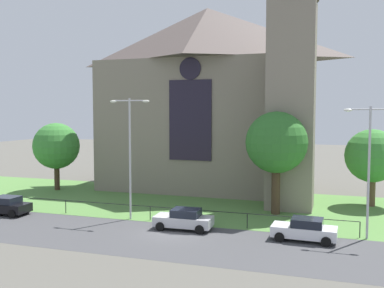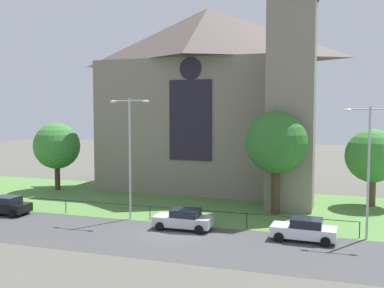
{
  "view_description": "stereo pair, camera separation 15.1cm",
  "coord_description": "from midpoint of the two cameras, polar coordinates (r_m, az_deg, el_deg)",
  "views": [
    {
      "loc": [
        10.8,
        -28.6,
        8.52
      ],
      "look_at": [
        -1.12,
        8.0,
        5.69
      ],
      "focal_mm": 40.77,
      "sensor_mm": 36.0,
      "label": 1
    },
    {
      "loc": [
        10.94,
        -28.55,
        8.52
      ],
      "look_at": [
        -1.12,
        8.0,
        5.69
      ],
      "focal_mm": 40.77,
      "sensor_mm": 36.0,
      "label": 2
    }
  ],
  "objects": [
    {
      "name": "parked_car_silver",
      "position": [
        32.12,
        -1.19,
        -9.81
      ],
      "size": [
        4.24,
        2.11,
        1.51
      ],
      "rotation": [
        0.0,
        0.0,
        3.17
      ],
      "color": "#B7B7BC",
      "rests_on": "ground"
    },
    {
      "name": "iron_railing",
      "position": [
        34.78,
        -5.62,
        -8.35
      ],
      "size": [
        30.95,
        0.07,
        1.13
      ],
      "color": "black",
      "rests_on": "ground"
    },
    {
      "name": "parked_car_black",
      "position": [
        39.82,
        -23.36,
        -7.4
      ],
      "size": [
        4.22,
        2.06,
        1.51
      ],
      "rotation": [
        0.0,
        0.0,
        3.15
      ],
      "color": "black",
      "rests_on": "ground"
    },
    {
      "name": "parked_car_white",
      "position": [
        30.33,
        14.39,
        -10.79
      ],
      "size": [
        4.28,
        2.18,
        1.51
      ],
      "rotation": [
        0.0,
        0.0,
        3.1
      ],
      "color": "silver",
      "rests_on": "ground"
    },
    {
      "name": "tree_left_far",
      "position": [
        49.73,
        -17.41,
        -0.26
      ],
      "size": [
        5.01,
        5.01,
        7.34
      ],
      "color": "#423021",
      "rests_on": "ground"
    },
    {
      "name": "tree_right_far",
      "position": [
        42.47,
        22.41,
        -1.48
      ],
      "size": [
        4.8,
        4.8,
        6.99
      ],
      "color": "brown",
      "rests_on": "ground"
    },
    {
      "name": "streetlamp_far",
      "position": [
        31.2,
        22.04,
        -1.47
      ],
      "size": [
        3.37,
        0.26,
        8.9
      ],
      "color": "#B2B2B7",
      "rests_on": "ground"
    },
    {
      "name": "streetlamp_near",
      "position": [
        34.65,
        -8.25,
        -0.04
      ],
      "size": [
        3.37,
        0.26,
        9.6
      ],
      "color": "#B2B2B7",
      "rests_on": "ground"
    },
    {
      "name": "ground",
      "position": [
        40.98,
        2.27,
        -7.8
      ],
      "size": [
        160.0,
        160.0,
        0.0
      ],
      "primitive_type": "plane",
      "color": "#56544C"
    },
    {
      "name": "church_building",
      "position": [
        48.36,
        2.58,
        6.28
      ],
      "size": [
        23.2,
        16.2,
        26.0
      ],
      "color": "gray",
      "rests_on": "ground"
    },
    {
      "name": "road_asphalt",
      "position": [
        29.95,
        -4.13,
        -12.33
      ],
      "size": [
        120.0,
        8.0,
        0.01
      ],
      "primitive_type": "cube",
      "color": "#424244",
      "rests_on": "ground"
    },
    {
      "name": "tree_right_near",
      "position": [
        36.69,
        10.87,
        0.13
      ],
      "size": [
        5.12,
        5.12,
        8.58
      ],
      "color": "#423021",
      "rests_on": "ground"
    },
    {
      "name": "grass_verge",
      "position": [
        39.1,
        1.46,
        -8.38
      ],
      "size": [
        120.0,
        20.0,
        0.01
      ],
      "primitive_type": "cube",
      "color": "#517F3D",
      "rests_on": "ground"
    }
  ]
}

